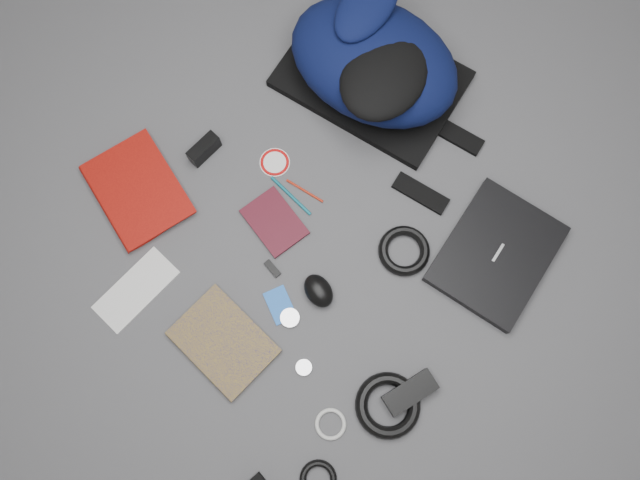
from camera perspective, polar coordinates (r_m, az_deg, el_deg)
ground at (r=1.71m, az=-0.00°, el=-0.16°), size 4.00×4.00×0.00m
backpack at (r=1.79m, az=4.96°, el=15.97°), size 0.56×0.65×0.23m
laptop at (r=1.75m, az=15.82°, el=-1.24°), size 0.41×0.37×0.03m
textbook_red at (r=1.81m, az=-19.22°, el=2.57°), size 0.23×0.30×0.03m
comic_book at (r=1.68m, az=-11.10°, el=-11.38°), size 0.23×0.28×0.02m
envelope at (r=1.75m, az=-16.47°, el=-4.38°), size 0.25×0.15×0.00m
dvd_case at (r=1.72m, az=-4.20°, el=1.66°), size 0.12×0.17×0.01m
compact_camera at (r=1.79m, az=-10.56°, el=8.17°), size 0.10×0.05×0.05m
sticker_disc at (r=1.78m, az=-4.16°, el=7.08°), size 0.10×0.10×0.00m
pen_teal at (r=1.74m, az=-2.68°, el=4.07°), size 0.03×0.15×0.01m
pen_red at (r=1.74m, az=-1.40°, el=4.52°), size 0.05×0.11×0.01m
id_badge at (r=1.68m, az=-3.69°, el=-5.95°), size 0.08×0.10×0.00m
usb_black at (r=1.69m, az=-4.37°, el=-2.62°), size 0.02×0.05×0.01m
mouse at (r=1.65m, az=-0.14°, el=-4.67°), size 0.07×0.10×0.05m
headphone_left at (r=1.67m, az=-2.77°, el=-7.12°), size 0.06×0.06×0.01m
headphone_right at (r=1.66m, az=-1.49°, el=-11.57°), size 0.05×0.05×0.01m
cable_coil at (r=1.70m, az=7.69°, el=-0.98°), size 0.15×0.15×0.03m
power_brick at (r=1.66m, az=8.23°, el=-13.62°), size 0.14×0.07×0.03m
power_cord_coil at (r=1.65m, az=6.22°, el=-14.80°), size 0.22×0.22×0.03m
earbud_coil at (r=1.66m, az=-0.16°, el=-21.02°), size 0.12×0.12×0.02m
white_cable_coil at (r=1.66m, az=0.97°, el=-16.48°), size 0.09×0.09×0.01m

